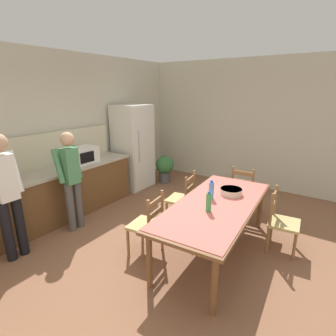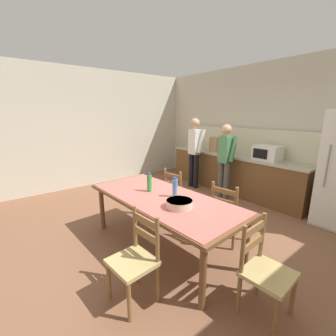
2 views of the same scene
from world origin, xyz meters
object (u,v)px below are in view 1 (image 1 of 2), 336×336
at_px(dining_table, 216,208).
at_px(potted_plant, 165,167).
at_px(refrigerator, 133,147).
at_px(microwave, 83,155).
at_px(person_at_sink, 6,191).
at_px(serving_bowl, 231,191).
at_px(bottle_near_centre, 209,202).
at_px(chair_side_far_left, 148,225).
at_px(chair_side_near_right, 281,222).
at_px(chair_head_end, 243,190).
at_px(bottle_off_centre, 211,190).
at_px(chair_side_far_right, 182,199).
at_px(person_at_counter, 71,176).
at_px(paper_bag, 4,172).

bearing_deg(dining_table, potted_plant, 48.25).
bearing_deg(refrigerator, microwave, 179.22).
distance_m(person_at_sink, potted_plant, 3.69).
bearing_deg(serving_bowl, dining_table, 173.17).
bearing_deg(bottle_near_centre, serving_bowl, -2.52).
bearing_deg(chair_side_far_left, chair_side_near_right, 120.04).
bearing_deg(chair_head_end, bottle_off_centre, 84.51).
bearing_deg(chair_head_end, chair_side_far_right, 49.30).
relative_size(bottle_near_centre, chair_head_end, 0.30).
bearing_deg(person_at_counter, serving_bowl, -154.00).
xyz_separation_m(refrigerator, chair_side_near_right, (-0.80, -3.43, -0.51)).
relative_size(serving_bowl, chair_head_end, 0.35).
relative_size(serving_bowl, person_at_sink, 0.19).
bearing_deg(microwave, person_at_sink, -162.70).
bearing_deg(chair_side_far_left, refrigerator, -141.61).
height_order(bottle_near_centre, bottle_off_centre, same).
bearing_deg(person_at_counter, chair_head_end, -134.65).
bearing_deg(dining_table, bottle_off_centre, 50.75).
height_order(chair_head_end, chair_side_near_right, same).
bearing_deg(serving_bowl, chair_side_far_left, 140.37).
bearing_deg(bottle_near_centre, bottle_off_centre, 20.73).
distance_m(refrigerator, chair_side_near_right, 3.56).
bearing_deg(microwave, serving_bowl, -81.02).
xyz_separation_m(serving_bowl, person_at_counter, (-1.09, 2.23, 0.11)).
bearing_deg(person_at_counter, dining_table, -162.60).
bearing_deg(paper_bag, serving_bowl, -56.50).
height_order(chair_side_near_right, person_at_sink, person_at_sink).
height_order(person_at_sink, person_at_counter, person_at_sink).
bearing_deg(chair_head_end, paper_bag, 43.74).
height_order(dining_table, chair_side_far_right, chair_side_far_right).
bearing_deg(refrigerator, potted_plant, -33.37).
bearing_deg(bottle_off_centre, chair_side_far_right, 62.25).
distance_m(paper_bag, chair_side_far_right, 2.73).
distance_m(microwave, person_at_sink, 1.68).
bearing_deg(potted_plant, bottle_near_centre, -135.32).
distance_m(refrigerator, chair_side_far_left, 2.77).
relative_size(chair_head_end, chair_side_far_left, 1.00).
xyz_separation_m(serving_bowl, chair_head_end, (1.03, 0.14, -0.36)).
bearing_deg(chair_side_far_right, microwave, -83.94).
xyz_separation_m(microwave, serving_bowl, (0.43, -2.75, -0.24)).
height_order(refrigerator, serving_bowl, refrigerator).
bearing_deg(chair_head_end, chair_side_near_right, 130.23).
height_order(bottle_near_centre, chair_head_end, bottle_near_centre).
xyz_separation_m(paper_bag, chair_side_near_right, (1.97, -3.44, -0.63)).
height_order(bottle_off_centre, chair_side_near_right, bottle_off_centre).
xyz_separation_m(microwave, paper_bag, (-1.38, -0.01, 0.03)).
bearing_deg(chair_side_far_right, person_at_counter, -58.61).
relative_size(microwave, person_at_counter, 0.31).
bearing_deg(serving_bowl, person_at_counter, 116.00).
relative_size(bottle_near_centre, potted_plant, 0.40).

